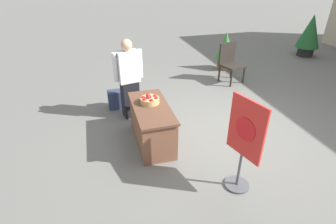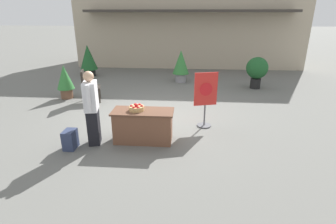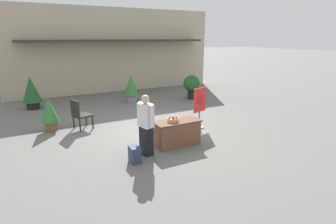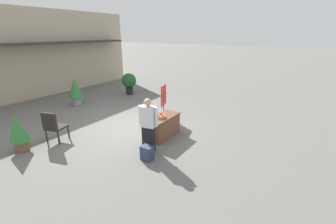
{
  "view_description": "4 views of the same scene",
  "coord_description": "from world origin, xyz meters",
  "px_view_note": "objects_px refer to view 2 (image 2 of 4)",
  "views": [
    {
      "loc": [
        3.89,
        -2.23,
        2.85
      ],
      "look_at": [
        -0.04,
        -1.11,
        0.57
      ],
      "focal_mm": 28.0,
      "sensor_mm": 36.0,
      "label": 1
    },
    {
      "loc": [
        0.98,
        -6.81,
        2.75
      ],
      "look_at": [
        0.52,
        -1.1,
        0.6
      ],
      "focal_mm": 28.0,
      "sensor_mm": 36.0,
      "label": 2
    },
    {
      "loc": [
        -3.62,
        -7.7,
        3.07
      ],
      "look_at": [
        -0.02,
        -0.85,
        0.86
      ],
      "focal_mm": 28.0,
      "sensor_mm": 36.0,
      "label": 3
    },
    {
      "loc": [
        -5.86,
        -5.46,
        3.41
      ],
      "look_at": [
        0.19,
        -1.49,
        0.84
      ],
      "focal_mm": 24.0,
      "sensor_mm": 36.0,
      "label": 4
    }
  ],
  "objects_px": {
    "potted_plant_far_right": "(181,64)",
    "potted_plant_near_right": "(88,59)",
    "potted_plant_near_left": "(257,69)",
    "display_table": "(143,126)",
    "poster_board": "(205,98)",
    "backpack": "(70,139)",
    "patio_chair": "(88,85)",
    "person_visitor": "(92,108)",
    "apple_basket": "(137,108)",
    "potted_plant_far_left": "(65,80)"
  },
  "relations": [
    {
      "from": "potted_plant_far_right",
      "to": "potted_plant_near_right",
      "type": "distance_m",
      "value": 4.4
    },
    {
      "from": "potted_plant_near_left",
      "to": "display_table",
      "type": "bearing_deg",
      "value": -126.58
    },
    {
      "from": "poster_board",
      "to": "potted_plant_far_right",
      "type": "relative_size",
      "value": 1.05
    },
    {
      "from": "backpack",
      "to": "patio_chair",
      "type": "distance_m",
      "value": 3.33
    },
    {
      "from": "potted_plant_near_left",
      "to": "backpack",
      "type": "bearing_deg",
      "value": -133.73
    },
    {
      "from": "patio_chair",
      "to": "poster_board",
      "type": "bearing_deg",
      "value": -42.15
    },
    {
      "from": "person_visitor",
      "to": "patio_chair",
      "type": "relative_size",
      "value": 1.57
    },
    {
      "from": "display_table",
      "to": "potted_plant_near_right",
      "type": "height_order",
      "value": "potted_plant_near_right"
    },
    {
      "from": "potted_plant_near_left",
      "to": "person_visitor",
      "type": "bearing_deg",
      "value": -132.67
    },
    {
      "from": "poster_board",
      "to": "apple_basket",
      "type": "bearing_deg",
      "value": -74.15
    },
    {
      "from": "person_visitor",
      "to": "potted_plant_far_left",
      "type": "height_order",
      "value": "person_visitor"
    },
    {
      "from": "display_table",
      "to": "patio_chair",
      "type": "height_order",
      "value": "patio_chair"
    },
    {
      "from": "potted_plant_near_right",
      "to": "potted_plant_far_left",
      "type": "bearing_deg",
      "value": -82.34
    },
    {
      "from": "apple_basket",
      "to": "potted_plant_far_right",
      "type": "height_order",
      "value": "potted_plant_far_right"
    },
    {
      "from": "apple_basket",
      "to": "potted_plant_near_left",
      "type": "relative_size",
      "value": 0.27
    },
    {
      "from": "person_visitor",
      "to": "poster_board",
      "type": "bearing_deg",
      "value": 13.66
    },
    {
      "from": "potted_plant_far_right",
      "to": "backpack",
      "type": "bearing_deg",
      "value": -109.38
    },
    {
      "from": "person_visitor",
      "to": "backpack",
      "type": "height_order",
      "value": "person_visitor"
    },
    {
      "from": "potted_plant_far_left",
      "to": "potted_plant_near_left",
      "type": "height_order",
      "value": "potted_plant_near_left"
    },
    {
      "from": "patio_chair",
      "to": "potted_plant_near_left",
      "type": "bearing_deg",
      "value": 3.22
    },
    {
      "from": "patio_chair",
      "to": "potted_plant_far_right",
      "type": "distance_m",
      "value": 4.18
    },
    {
      "from": "potted_plant_far_left",
      "to": "potted_plant_far_right",
      "type": "distance_m",
      "value": 4.68
    },
    {
      "from": "potted_plant_far_left",
      "to": "potted_plant_near_left",
      "type": "relative_size",
      "value": 0.94
    },
    {
      "from": "potted_plant_far_right",
      "to": "display_table",
      "type": "bearing_deg",
      "value": -96.56
    },
    {
      "from": "potted_plant_far_left",
      "to": "backpack",
      "type": "bearing_deg",
      "value": -64.44
    },
    {
      "from": "potted_plant_far_left",
      "to": "person_visitor",
      "type": "bearing_deg",
      "value": -56.72
    },
    {
      "from": "display_table",
      "to": "potted_plant_near_left",
      "type": "distance_m",
      "value": 6.08
    },
    {
      "from": "patio_chair",
      "to": "display_table",
      "type": "bearing_deg",
      "value": -66.63
    },
    {
      "from": "poster_board",
      "to": "potted_plant_far_left",
      "type": "relative_size",
      "value": 1.24
    },
    {
      "from": "backpack",
      "to": "patio_chair",
      "type": "bearing_deg",
      "value": 103.57
    },
    {
      "from": "apple_basket",
      "to": "patio_chair",
      "type": "height_order",
      "value": "patio_chair"
    },
    {
      "from": "apple_basket",
      "to": "potted_plant_far_left",
      "type": "bearing_deg",
      "value": 135.41
    },
    {
      "from": "backpack",
      "to": "person_visitor",
      "type": "bearing_deg",
      "value": 32.11
    },
    {
      "from": "poster_board",
      "to": "person_visitor",
      "type": "bearing_deg",
      "value": -80.24
    },
    {
      "from": "backpack",
      "to": "patio_chair",
      "type": "height_order",
      "value": "patio_chair"
    },
    {
      "from": "display_table",
      "to": "poster_board",
      "type": "relative_size",
      "value": 0.97
    },
    {
      "from": "display_table",
      "to": "person_visitor",
      "type": "height_order",
      "value": "person_visitor"
    },
    {
      "from": "potted_plant_near_left",
      "to": "potted_plant_near_right",
      "type": "height_order",
      "value": "potted_plant_near_right"
    },
    {
      "from": "person_visitor",
      "to": "backpack",
      "type": "distance_m",
      "value": 0.82
    },
    {
      "from": "person_visitor",
      "to": "poster_board",
      "type": "xyz_separation_m",
      "value": [
        2.5,
        1.17,
        -0.06
      ]
    },
    {
      "from": "backpack",
      "to": "potted_plant_near_left",
      "type": "xyz_separation_m",
      "value": [
        5.13,
        5.36,
        0.54
      ]
    },
    {
      "from": "backpack",
      "to": "potted_plant_far_right",
      "type": "height_order",
      "value": "potted_plant_far_right"
    },
    {
      "from": "display_table",
      "to": "potted_plant_far_right",
      "type": "xyz_separation_m",
      "value": [
        0.65,
        5.68,
        0.39
      ]
    },
    {
      "from": "potted_plant_near_right",
      "to": "patio_chair",
      "type": "bearing_deg",
      "value": -69.96
    },
    {
      "from": "backpack",
      "to": "potted_plant_near_right",
      "type": "relative_size",
      "value": 0.29
    },
    {
      "from": "poster_board",
      "to": "potted_plant_near_right",
      "type": "xyz_separation_m",
      "value": [
        -5.1,
        5.54,
        0.01
      ]
    },
    {
      "from": "backpack",
      "to": "potted_plant_far_right",
      "type": "distance_m",
      "value": 6.57
    },
    {
      "from": "display_table",
      "to": "person_visitor",
      "type": "distance_m",
      "value": 1.19
    },
    {
      "from": "backpack",
      "to": "potted_plant_far_left",
      "type": "bearing_deg",
      "value": 115.56
    },
    {
      "from": "backpack",
      "to": "potted_plant_far_left",
      "type": "distance_m",
      "value": 3.93
    }
  ]
}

